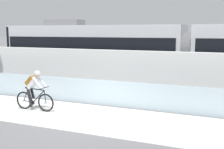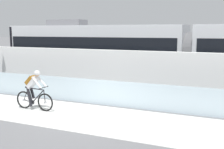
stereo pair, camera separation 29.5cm
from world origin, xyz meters
TOP-DOWN VIEW (x-y plane):
  - ground_plane at (0.00, 0.00)m, footprint 200.00×200.00m
  - bike_path_deck at (0.00, 0.00)m, footprint 32.00×3.20m
  - glass_parapet at (0.00, 1.85)m, footprint 32.00×0.05m
  - concrete_barrier_wall at (0.00, 3.65)m, footprint 32.00×0.36m
  - tram_rail_near at (0.00, 6.13)m, footprint 32.00×0.08m
  - tram_rail_far at (0.00, 7.57)m, footprint 32.00×0.08m
  - tram at (2.90, 6.85)m, footprint 22.56×2.54m
  - cyclist_on_bike at (-2.05, -0.00)m, footprint 1.77×0.58m

SIDE VIEW (x-z plane):
  - ground_plane at x=0.00m, z-range 0.00..0.00m
  - tram_rail_near at x=0.00m, z-range 0.00..0.01m
  - tram_rail_far at x=0.00m, z-range 0.00..0.01m
  - bike_path_deck at x=0.00m, z-range 0.00..0.01m
  - glass_parapet at x=0.00m, z-range 0.00..1.07m
  - cyclist_on_bike at x=-2.05m, z-range -0.01..1.60m
  - concrete_barrier_wall at x=0.00m, z-range 0.00..2.22m
  - tram at x=2.90m, z-range -0.01..3.80m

